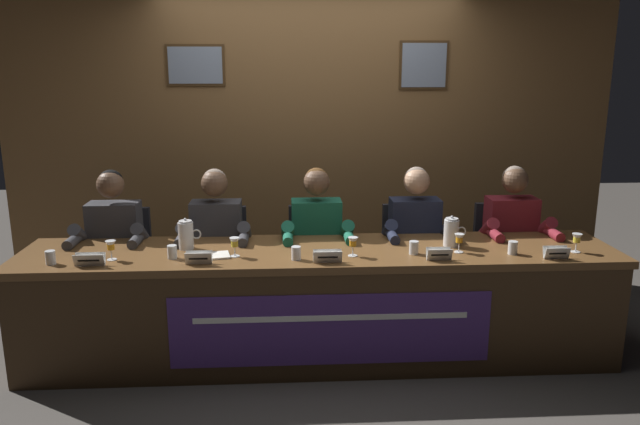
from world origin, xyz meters
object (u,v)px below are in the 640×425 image
object	(u,v)px
water_cup_left	(172,253)
nameplate_center	(328,256)
nameplate_far_left	(89,260)
document_stack_left	(213,256)
panelist_far_right	(514,237)
water_cup_far_left	(51,258)
water_cup_far_right	(513,248)
panelist_center	(317,240)
chair_center	(316,268)
nameplate_right	(439,254)
panelist_right	(416,239)
water_pitcher_left_side	(186,235)
juice_glass_left	(235,243)
juice_glass_center	(353,243)
water_cup_center	(296,254)
panelist_far_left	(113,243)
panelist_left	(216,242)
nameplate_left	(199,258)
chair_far_right	(502,264)
nameplate_far_right	(556,253)
juice_glass_far_left	(111,247)
conference_table	(321,289)
juice_glass_right	(459,240)
juice_glass_far_right	(577,239)
chair_far_left	(123,271)
water_cup_right	(414,248)
chair_left	(220,270)
chair_right	(410,266)
water_pitcher_right_side	(451,232)

from	to	relation	value
water_cup_left	nameplate_center	xyz separation A→B (m)	(0.97, -0.14, 0.00)
nameplate_far_left	document_stack_left	size ratio (longest dim) A/B	0.78
panelist_far_right	water_cup_far_left	bearing A→B (deg)	-169.47
nameplate_far_left	water_cup_far_right	xyz separation A→B (m)	(2.64, 0.09, -0.00)
panelist_center	chair_center	bearing A→B (deg)	90.00
nameplate_center	nameplate_right	distance (m)	0.70
panelist_right	water_pitcher_left_side	size ratio (longest dim) A/B	5.84
juice_glass_left	juice_glass_center	distance (m)	0.75
juice_glass_center	nameplate_far_left	bearing A→B (deg)	-176.25
water_cup_left	water_cup_center	bearing A→B (deg)	-5.17
document_stack_left	panelist_far_left	bearing A→B (deg)	147.48
panelist_left	panelist_center	world-z (taller)	same
nameplate_left	chair_far_right	world-z (taller)	chair_far_right
nameplate_far_right	juice_glass_far_left	bearing A→B (deg)	177.12
juice_glass_far_left	water_cup_far_right	world-z (taller)	juice_glass_far_left
conference_table	water_cup_left	xyz separation A→B (m)	(-0.94, -0.02, 0.27)
juice_glass_right	chair_far_right	size ratio (longest dim) A/B	0.14
water_cup_center	water_cup_far_right	world-z (taller)	same
panelist_far_left	juice_glass_far_right	world-z (taller)	panelist_far_left
chair_far_left	water_cup_center	xyz separation A→B (m)	(1.28, -0.77, 0.36)
water_cup_right	water_cup_far_right	size ratio (longest dim) A/B	1.00
chair_far_left	nameplate_center	xyz separation A→B (m)	(1.48, -0.84, 0.36)
chair_far_right	water_cup_far_right	distance (m)	0.85
conference_table	nameplate_right	size ratio (longest dim) A/B	25.21
water_cup_far_left	nameplate_left	xyz separation A→B (m)	(0.90, -0.05, 0.00)
chair_center	water_cup_center	size ratio (longest dim) A/B	10.58
water_cup_right	nameplate_far_right	bearing A→B (deg)	-9.85
conference_table	water_cup_far_left	distance (m)	1.68
water_cup_far_left	document_stack_left	world-z (taller)	water_cup_far_left
chair_left	document_stack_left	world-z (taller)	chair_left
juice_glass_far_left	panelist_right	world-z (taller)	panelist_right
document_stack_left	water_cup_far_right	bearing A→B (deg)	-1.72
juice_glass_right	juice_glass_left	bearing A→B (deg)	-179.85
juice_glass_far_right	water_pitcher_left_side	size ratio (longest dim) A/B	0.59
panelist_left	nameplate_left	world-z (taller)	panelist_left
panelist_far_left	panelist_right	size ratio (longest dim) A/B	1.00
juice_glass_far_left	chair_right	bearing A→B (deg)	19.29
juice_glass_center	water_cup_right	world-z (taller)	juice_glass_center
nameplate_far_right	chair_center	bearing A→B (deg)	149.85
water_cup_center	chair_right	size ratio (longest dim) A/B	0.09
chair_right	water_cup_far_right	world-z (taller)	chair_right
water_cup_right	document_stack_left	world-z (taller)	water_cup_right
juice_glass_far_left	water_cup_center	xyz separation A→B (m)	(1.15, -0.06, -0.05)
chair_center	panelist_center	size ratio (longest dim) A/B	0.73
panelist_far_left	water_pitcher_right_side	bearing A→B (deg)	-8.22
panelist_far_right	chair_far_right	bearing A→B (deg)	90.00
water_cup_far_left	nameplate_far_right	distance (m)	3.12
conference_table	water_cup_left	size ratio (longest dim) A/B	46.03
nameplate_far_left	panelist_right	xyz separation A→B (m)	(2.13, 0.63, -0.08)
juice_glass_far_left	nameplate_far_right	size ratio (longest dim) A/B	0.80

